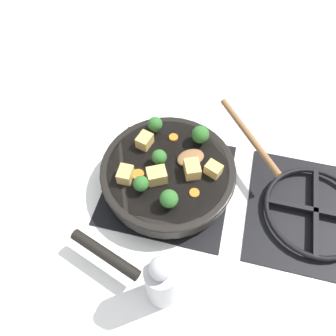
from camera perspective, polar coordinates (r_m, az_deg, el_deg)
The scene contains 19 objects.
ground_plane at distance 0.84m, azimuth 0.00°, elevation -2.75°, with size 2.40×2.40×0.00m, color white.
front_burner_grate at distance 0.83m, azimuth 0.00°, elevation -2.33°, with size 0.31×0.31×0.03m.
rear_burner_grate at distance 0.86m, azimuth 24.08°, elevation -7.04°, with size 0.31×0.31×0.03m.
skillet_pan at distance 0.79m, azimuth -0.10°, elevation -0.94°, with size 0.43×0.33×0.05m.
wooden_spoon at distance 0.82m, azimuth 10.05°, elevation 4.10°, with size 0.25×0.26×0.02m.
tofu_cube_center_large at distance 0.76m, azimuth 7.91°, elevation -0.22°, with size 0.04×0.03×0.03m, color tan.
tofu_cube_near_handle at distance 0.75m, azimuth -1.97°, elevation -1.34°, with size 0.04×0.03×0.03m, color tan.
tofu_cube_east_chunk at distance 0.76m, azimuth -7.43°, elevation -1.11°, with size 0.04×0.03×0.03m, color tan.
tofu_cube_west_chunk at distance 0.75m, azimuth 4.17°, elevation -0.45°, with size 0.04×0.03×0.03m, color tan.
tofu_cube_back_piece at distance 0.81m, azimuth -4.09°, elevation 4.77°, with size 0.04×0.03×0.03m, color tan.
broccoli_floret_near_spoon at distance 0.73m, azimuth -4.73°, elevation -2.74°, with size 0.04×0.04×0.04m.
broccoli_floret_center_top at distance 0.80m, azimuth 5.66°, elevation 5.81°, with size 0.04×0.04×0.05m.
broccoli_floret_east_rim at distance 0.83m, azimuth -2.25°, elevation 7.64°, with size 0.04×0.04×0.04m.
broccoli_floret_west_rim at distance 0.71m, azimuth 0.17°, elevation -5.39°, with size 0.04×0.04×0.05m.
broccoli_floret_north_edge at distance 0.76m, azimuth -1.55°, elevation 1.89°, with size 0.04×0.04×0.04m.
carrot_slice_orange_thin at distance 0.77m, azimuth -5.24°, elevation -1.16°, with size 0.03×0.03×0.01m, color orange.
carrot_slice_near_center at distance 0.74m, azimuth 4.61°, elevation -4.33°, with size 0.02×0.02×0.01m, color orange.
carrot_slice_edge_slice at distance 0.83m, azimuth 0.96°, elevation 5.35°, with size 0.02×0.02×0.01m, color orange.
pepper_mill at distance 0.65m, azimuth -1.14°, elevation -19.28°, with size 0.06×0.06×0.20m.
Camera 1 is at (0.41, 0.10, 0.73)m, focal length 35.00 mm.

